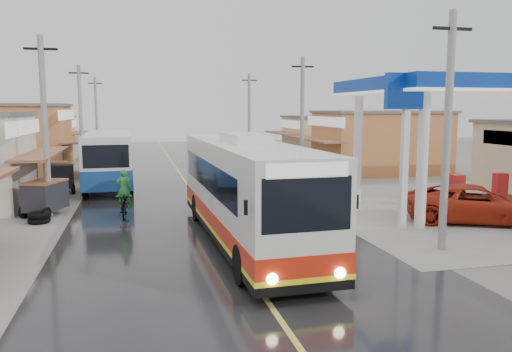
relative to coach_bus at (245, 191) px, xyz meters
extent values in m
plane|color=slate|center=(-0.66, -2.65, -1.89)|extent=(120.00, 120.00, 0.00)
cube|color=black|center=(-0.66, 12.35, -1.88)|extent=(12.00, 90.00, 0.02)
cube|color=#D8CC4C|center=(-0.66, 12.35, -1.87)|extent=(0.15, 90.00, 0.01)
cube|color=gray|center=(12.34, 3.35, -1.88)|extent=(16.00, 16.00, 0.03)
cube|color=#0B3298|center=(12.34, 3.35, 3.96)|extent=(12.00, 8.00, 0.70)
cube|color=white|center=(12.34, 3.35, 3.66)|extent=(12.10, 8.10, 0.12)
cylinder|color=white|center=(7.34, 6.35, 0.86)|extent=(0.44, 0.44, 5.50)
cylinder|color=white|center=(7.34, 0.35, 0.86)|extent=(0.44, 0.44, 5.50)
cube|color=gray|center=(12.34, 3.35, -1.79)|extent=(4.00, 1.20, 0.20)
cube|color=#B21919|center=(11.14, 3.35, -0.94)|extent=(0.60, 0.45, 1.50)
cube|color=#B21919|center=(13.54, 3.35, -0.94)|extent=(0.60, 0.45, 1.50)
cube|color=white|center=(6.54, 0.35, 1.11)|extent=(0.25, 0.25, 6.00)
cube|color=#0B3298|center=(6.54, 0.35, 3.61)|extent=(1.80, 0.30, 1.40)
cube|color=silver|center=(0.00, -0.07, 0.22)|extent=(2.94, 12.45, 3.04)
cube|color=black|center=(0.00, -0.07, -1.41)|extent=(2.96, 12.47, 0.31)
cube|color=red|center=(0.00, -0.07, -0.89)|extent=(2.98, 12.50, 0.57)
cube|color=yellow|center=(0.00, -0.07, -1.23)|extent=(2.99, 12.51, 0.14)
cube|color=black|center=(-0.01, 0.44, 0.55)|extent=(2.90, 9.88, 1.03)
cube|color=black|center=(0.18, -6.21, 0.66)|extent=(2.28, 0.19, 1.34)
cube|color=black|center=(-0.18, 6.06, 0.66)|extent=(2.28, 0.19, 1.14)
cube|color=white|center=(0.18, -6.21, 1.48)|extent=(2.08, 0.18, 0.36)
cube|color=silver|center=(0.00, -0.07, 1.90)|extent=(1.33, 3.13, 0.31)
cylinder|color=black|center=(-1.01, -4.44, -1.30)|extent=(0.39, 1.15, 1.14)
cylinder|color=black|center=(1.27, -4.37, -1.30)|extent=(0.39, 1.15, 1.14)
cylinder|color=black|center=(-1.25, 3.81, -1.30)|extent=(0.39, 1.15, 1.14)
cylinder|color=black|center=(1.03, 3.88, -1.30)|extent=(0.39, 1.15, 1.14)
sphere|color=#FFF2CC|center=(-0.69, -6.31, -1.10)|extent=(0.30, 0.30, 0.29)
sphere|color=#FFF2CC|center=(1.06, -6.26, -1.10)|extent=(0.30, 0.30, 0.29)
cube|color=black|center=(-1.27, -6.01, 0.61)|extent=(0.08, 0.08, 0.36)
cube|color=black|center=(1.61, -5.92, 0.61)|extent=(0.08, 0.08, 0.36)
cube|color=silver|center=(-5.46, 14.77, 0.07)|extent=(2.92, 10.03, 2.77)
cube|color=navy|center=(-5.46, 14.77, -0.87)|extent=(2.96, 10.07, 1.11)
cube|color=black|center=(-5.46, 14.77, 0.45)|extent=(2.92, 8.37, 1.00)
cube|color=black|center=(-5.33, 9.84, 0.45)|extent=(2.36, 0.18, 1.22)
cylinder|color=black|center=(-6.57, 11.20, -1.32)|extent=(0.36, 1.12, 1.11)
cylinder|color=black|center=(-4.16, 11.26, -1.32)|extent=(0.36, 1.12, 1.11)
cylinder|color=black|center=(-6.76, 18.28, -1.32)|extent=(0.36, 1.12, 1.11)
cylinder|color=black|center=(-4.35, 18.34, -1.32)|extent=(0.36, 1.12, 1.11)
imported|color=#A42410|center=(10.27, 0.76, -1.09)|extent=(6.36, 4.85, 1.60)
imported|color=black|center=(-4.35, 5.35, -1.35)|extent=(0.76, 2.06, 1.07)
imported|color=#2B8338|center=(-4.35, 5.11, -0.58)|extent=(0.66, 0.44, 1.79)
cube|color=#26262D|center=(-7.84, 6.52, -0.99)|extent=(1.87, 2.22, 1.23)
cube|color=brown|center=(-7.84, 6.52, -0.33)|extent=(1.93, 2.28, 0.09)
cylinder|color=black|center=(-8.70, 6.17, -1.61)|extent=(0.38, 0.59, 0.57)
cylinder|color=black|center=(-8.19, 7.39, -1.61)|extent=(0.38, 0.59, 0.57)
cylinder|color=black|center=(-7.65, 5.52, -1.61)|extent=(0.33, 0.57, 0.57)
cube|color=#26262D|center=(-8.21, 13.16, -0.92)|extent=(1.87, 2.35, 1.33)
cube|color=brown|center=(-8.21, 13.16, -0.20)|extent=(1.94, 2.41, 0.10)
cylinder|color=black|center=(-8.68, 12.27, -1.58)|extent=(0.36, 0.64, 0.62)
cylinder|color=black|center=(-9.10, 13.64, -1.58)|extent=(0.36, 0.64, 0.62)
cylinder|color=black|center=(-7.35, 12.46, -1.58)|extent=(0.30, 0.62, 0.62)
torus|color=black|center=(-7.88, 4.98, -1.77)|extent=(0.93, 0.93, 0.24)
torus|color=black|center=(-7.88, 4.98, -1.53)|extent=(0.93, 0.93, 0.24)
camera|label=1|loc=(-3.74, -17.35, 2.92)|focal=35.00mm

